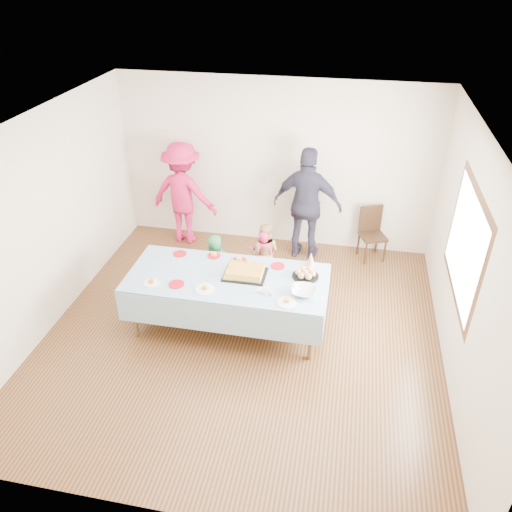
{
  "coord_description": "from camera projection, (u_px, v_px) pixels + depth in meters",
  "views": [
    {
      "loc": [
        1.14,
        -4.86,
        4.29
      ],
      "look_at": [
        0.12,
        0.3,
        1.01
      ],
      "focal_mm": 35.0,
      "sensor_mm": 36.0,
      "label": 1
    }
  ],
  "objects": [
    {
      "name": "ground",
      "position": [
        243.0,
        333.0,
        6.5
      ],
      "size": [
        5.0,
        5.0,
        0.0
      ],
      "primitive_type": "plane",
      "color": "#482314",
      "rests_on": "ground"
    },
    {
      "name": "room_walls",
      "position": [
        246.0,
        211.0,
        5.56
      ],
      "size": [
        5.04,
        5.04,
        2.72
      ],
      "color": "beige",
      "rests_on": "ground"
    },
    {
      "name": "party_table",
      "position": [
        227.0,
        280.0,
        6.25
      ],
      "size": [
        2.5,
        1.1,
        0.78
      ],
      "color": "#53391C",
      "rests_on": "ground"
    },
    {
      "name": "birthday_cake",
      "position": [
        245.0,
        272.0,
        6.23
      ],
      "size": [
        0.53,
        0.41,
        0.09
      ],
      "color": "black",
      "rests_on": "party_table"
    },
    {
      "name": "rolls_tray",
      "position": [
        305.0,
        274.0,
        6.2
      ],
      "size": [
        0.34,
        0.34,
        0.1
      ],
      "color": "black",
      "rests_on": "party_table"
    },
    {
      "name": "punch_bowl",
      "position": [
        304.0,
        291.0,
        5.89
      ],
      "size": [
        0.3,
        0.3,
        0.07
      ],
      "primitive_type": "imported",
      "color": "silver",
      "rests_on": "party_table"
    },
    {
      "name": "party_hat",
      "position": [
        311.0,
        259.0,
        6.39
      ],
      "size": [
        0.11,
        0.11,
        0.19
      ],
      "primitive_type": "cone",
      "color": "silver",
      "rests_on": "party_table"
    },
    {
      "name": "fork_pile",
      "position": [
        265.0,
        290.0,
        5.92
      ],
      "size": [
        0.24,
        0.18,
        0.07
      ],
      "primitive_type": null,
      "color": "white",
      "rests_on": "party_table"
    },
    {
      "name": "plate_red_far_a",
      "position": [
        180.0,
        254.0,
        6.67
      ],
      "size": [
        0.18,
        0.18,
        0.01
      ],
      "primitive_type": "cylinder",
      "color": "#B80D18",
      "rests_on": "party_table"
    },
    {
      "name": "plate_red_far_b",
      "position": [
        214.0,
        256.0,
        6.63
      ],
      "size": [
        0.18,
        0.18,
        0.01
      ],
      "primitive_type": "cylinder",
      "color": "#B80D18",
      "rests_on": "party_table"
    },
    {
      "name": "plate_red_far_c",
      "position": [
        239.0,
        261.0,
        6.52
      ],
      "size": [
        0.2,
        0.2,
        0.01
      ],
      "primitive_type": "cylinder",
      "color": "#B80D18",
      "rests_on": "party_table"
    },
    {
      "name": "plate_red_far_d",
      "position": [
        278.0,
        266.0,
        6.41
      ],
      "size": [
        0.18,
        0.18,
        0.01
      ],
      "primitive_type": "cylinder",
      "color": "#B80D18",
      "rests_on": "party_table"
    },
    {
      "name": "plate_red_near",
      "position": [
        176.0,
        284.0,
        6.07
      ],
      "size": [
        0.19,
        0.19,
        0.01
      ],
      "primitive_type": "cylinder",
      "color": "#B80D18",
      "rests_on": "party_table"
    },
    {
      "name": "plate_white_left",
      "position": [
        151.0,
        283.0,
        6.09
      ],
      "size": [
        0.2,
        0.2,
        0.01
      ],
      "primitive_type": "cylinder",
      "color": "white",
      "rests_on": "party_table"
    },
    {
      "name": "plate_white_mid",
      "position": [
        205.0,
        289.0,
        5.98
      ],
      "size": [
        0.24,
        0.24,
        0.01
      ],
      "primitive_type": "cylinder",
      "color": "white",
      "rests_on": "party_table"
    },
    {
      "name": "plate_white_right",
      "position": [
        286.0,
        302.0,
        5.76
      ],
      "size": [
        0.23,
        0.23,
        0.01
      ],
      "primitive_type": "cylinder",
      "color": "white",
      "rests_on": "party_table"
    },
    {
      "name": "dining_chair",
      "position": [
        372.0,
        230.0,
        7.87
      ],
      "size": [
        0.48,
        0.48,
        0.85
      ],
      "rotation": [
        0.0,
        0.0,
        0.39
      ],
      "color": "black",
      "rests_on": "ground"
    },
    {
      "name": "toddler_left",
      "position": [
        263.0,
        258.0,
        7.26
      ],
      "size": [
        0.31,
        0.21,
        0.86
      ],
      "primitive_type": "imported",
      "rotation": [
        0.0,
        0.0,
        3.13
      ],
      "color": "#D21A4D",
      "rests_on": "ground"
    },
    {
      "name": "toddler_mid",
      "position": [
        216.0,
        261.0,
        7.21
      ],
      "size": [
        0.42,
        0.29,
        0.82
      ],
      "primitive_type": "imported",
      "rotation": [
        0.0,
        0.0,
        3.21
      ],
      "color": "#25703F",
      "rests_on": "ground"
    },
    {
      "name": "toddler_right",
      "position": [
        264.0,
        252.0,
        7.31
      ],
      "size": [
        0.46,
        0.36,
        0.94
      ],
      "primitive_type": "imported",
      "rotation": [
        0.0,
        0.0,
        3.13
      ],
      "color": "tan",
      "rests_on": "ground"
    },
    {
      "name": "adult_left",
      "position": [
        183.0,
        194.0,
        8.12
      ],
      "size": [
        1.19,
        0.79,
        1.72
      ],
      "primitive_type": "imported",
      "rotation": [
        0.0,
        0.0,
        3.0
      ],
      "color": "#C7184E",
      "rests_on": "ground"
    },
    {
      "name": "adult_right",
      "position": [
        307.0,
        205.0,
        7.64
      ],
      "size": [
        1.12,
        0.58,
        1.82
      ],
      "primitive_type": "imported",
      "rotation": [
        0.0,
        0.0,
        3.01
      ],
      "color": "#2F2D3E",
      "rests_on": "ground"
    }
  ]
}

